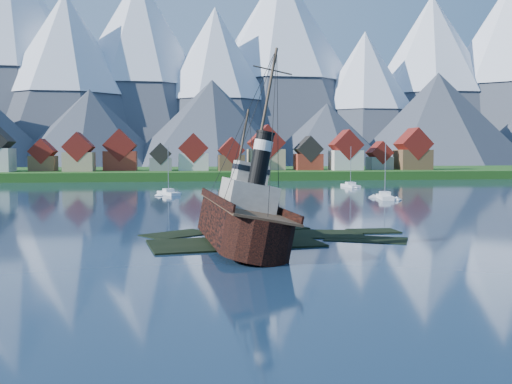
{
  "coord_description": "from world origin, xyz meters",
  "views": [
    {
      "loc": [
        -9.45,
        -62.21,
        9.82
      ],
      "look_at": [
        0.47,
        6.0,
        5.0
      ],
      "focal_mm": 40.0,
      "sensor_mm": 36.0,
      "label": 1
    }
  ],
  "objects": [
    {
      "name": "sailboat_e",
      "position": [
        39.84,
        92.06,
        0.26
      ],
      "size": [
        2.71,
        10.36,
        11.98
      ],
      "rotation": [
        0.0,
        0.0,
        0.01
      ],
      "color": "white",
      "rests_on": "ground"
    },
    {
      "name": "shoal",
      "position": [
        1.78,
        2.15,
        -0.35
      ],
      "size": [
        31.71,
        21.24,
        1.14
      ],
      "color": "black",
      "rests_on": "ground"
    },
    {
      "name": "shore_bank",
      "position": [
        0.0,
        170.0,
        0.0
      ],
      "size": [
        600.0,
        80.0,
        3.2
      ],
      "primitive_type": "cube",
      "color": "#164012",
      "rests_on": "ground"
    },
    {
      "name": "sailboat_d",
      "position": [
        34.65,
        52.26,
        0.3
      ],
      "size": [
        4.27,
        9.77,
        12.94
      ],
      "rotation": [
        0.0,
        0.0,
        -0.21
      ],
      "color": "white",
      "rests_on": "ground"
    },
    {
      "name": "town",
      "position": [
        -33.12,
        152.18,
        8.99
      ],
      "size": [
        250.96,
        16.69,
        17.3
      ],
      "color": "maroon",
      "rests_on": "ground"
    },
    {
      "name": "tugboat_wreck",
      "position": [
        -2.91,
        -1.23,
        2.76
      ],
      "size": [
        6.4,
        27.57,
        21.85
      ],
      "rotation": [
        0.0,
        0.19,
        0.06
      ],
      "color": "black",
      "rests_on": "ground"
    },
    {
      "name": "ground",
      "position": [
        0.0,
        0.0,
        0.0
      ],
      "size": [
        1400.0,
        1400.0,
        0.0
      ],
      "primitive_type": "plane",
      "color": "#182C44",
      "rests_on": "ground"
    },
    {
      "name": "mountains",
      "position": [
        -0.79,
        481.26,
        89.34
      ],
      "size": [
        965.0,
        340.0,
        205.0
      ],
      "color": "#2D333D",
      "rests_on": "ground"
    },
    {
      "name": "seawall",
      "position": [
        0.0,
        132.0,
        0.0
      ],
      "size": [
        600.0,
        2.5,
        2.0
      ],
      "primitive_type": "cube",
      "color": "#3F3D38",
      "rests_on": "ground"
    },
    {
      "name": "sailboat_c",
      "position": [
        -10.6,
        70.63,
        0.26
      ],
      "size": [
        5.52,
        9.3,
        11.74
      ],
      "rotation": [
        0.0,
        0.0,
        0.38
      ],
      "color": "white",
      "rests_on": "ground"
    }
  ]
}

